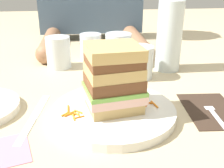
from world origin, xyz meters
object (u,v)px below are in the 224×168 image
(juice_glass, at_px, (139,64))
(water_bottle, at_px, (170,31))
(fork, at_px, (215,114))
(empty_tumbler_1, at_px, (59,52))
(knife, at_px, (33,118))
(main_plate, at_px, (114,112))
(sandwich, at_px, (114,79))
(empty_tumbler_0, at_px, (118,50))
(empty_tumbler_2, at_px, (91,47))
(napkin_dark, at_px, (211,110))

(juice_glass, relative_size, water_bottle, 0.34)
(juice_glass, distance_m, water_bottle, 0.13)
(fork, relative_size, empty_tumbler_1, 1.78)
(fork, xyz_separation_m, knife, (-0.37, 0.03, -0.00))
(juice_glass, bearing_deg, knife, -141.73)
(main_plate, xyz_separation_m, knife, (-0.16, 0.00, -0.01))
(sandwich, distance_m, empty_tumbler_0, 0.32)
(main_plate, distance_m, knife, 0.16)
(knife, bearing_deg, juice_glass, 38.27)
(juice_glass, height_order, water_bottle, water_bottle)
(main_plate, relative_size, sandwich, 1.90)
(water_bottle, xyz_separation_m, empty_tumbler_2, (-0.22, 0.12, -0.07))
(main_plate, relative_size, empty_tumbler_1, 2.70)
(napkin_dark, height_order, empty_tumbler_0, empty_tumbler_0)
(fork, relative_size, empty_tumbler_0, 1.67)
(water_bottle, distance_m, empty_tumbler_1, 0.33)
(napkin_dark, xyz_separation_m, water_bottle, (-0.02, 0.26, 0.11))
(fork, xyz_separation_m, empty_tumbler_1, (-0.34, 0.34, 0.04))
(empty_tumbler_0, xyz_separation_m, empty_tumbler_2, (-0.08, 0.07, -0.01))
(knife, relative_size, empty_tumbler_1, 2.13)
(napkin_dark, distance_m, water_bottle, 0.28)
(empty_tumbler_0, distance_m, empty_tumbler_2, 0.11)
(juice_glass, bearing_deg, napkin_dark, -60.48)
(sandwich, relative_size, fork, 0.80)
(main_plate, bearing_deg, water_bottle, 53.99)
(water_bottle, bearing_deg, empty_tumbler_2, 151.97)
(napkin_dark, height_order, juice_glass, juice_glass)
(knife, relative_size, water_bottle, 0.78)
(water_bottle, bearing_deg, empty_tumbler_1, 170.72)
(napkin_dark, relative_size, knife, 0.80)
(knife, xyz_separation_m, empty_tumbler_1, (0.03, 0.31, 0.05))
(main_plate, xyz_separation_m, juice_glass, (0.09, 0.21, 0.03))
(main_plate, relative_size, knife, 1.26)
(main_plate, height_order, sandwich, sandwich)
(sandwich, height_order, fork, sandwich)
(knife, xyz_separation_m, empty_tumbler_2, (0.13, 0.38, 0.04))
(empty_tumbler_0, relative_size, empty_tumbler_2, 1.17)
(napkin_dark, height_order, knife, same)
(water_bottle, bearing_deg, knife, -143.83)
(juice_glass, xyz_separation_m, empty_tumbler_1, (-0.22, 0.11, 0.01))
(main_plate, distance_m, empty_tumbler_1, 0.34)
(sandwich, xyz_separation_m, empty_tumbler_0, (0.05, 0.31, -0.03))
(empty_tumbler_0, relative_size, empty_tumbler_1, 1.07)
(juice_glass, distance_m, empty_tumbler_2, 0.21)
(napkin_dark, bearing_deg, fork, -93.32)
(empty_tumbler_0, bearing_deg, water_bottle, -19.47)
(fork, xyz_separation_m, water_bottle, (-0.02, 0.28, 0.11))
(empty_tumbler_0, bearing_deg, fork, -64.47)
(main_plate, relative_size, juice_glass, 2.87)
(main_plate, relative_size, fork, 1.52)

